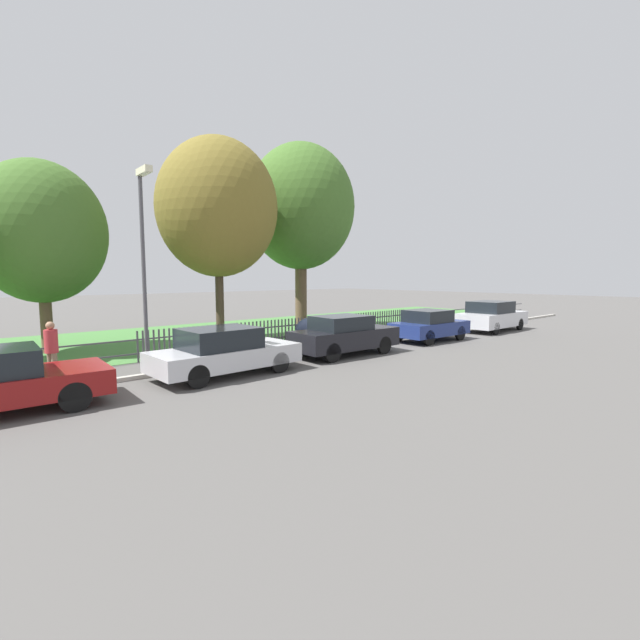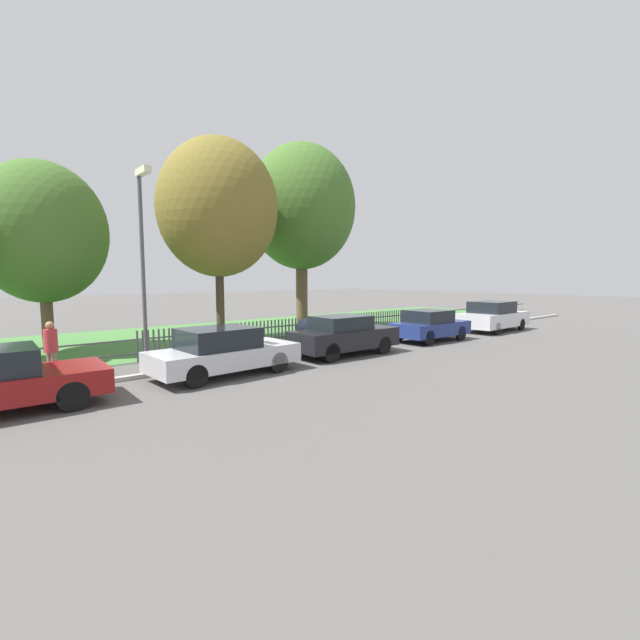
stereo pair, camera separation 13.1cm
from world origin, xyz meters
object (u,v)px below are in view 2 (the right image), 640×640
at_px(parked_car_red_compact, 430,325).
at_px(pedestrian_near_fence, 51,348).
at_px(covered_motorcycle, 312,328).
at_px(street_lamp, 143,248).
at_px(parked_car_navy_estate, 344,335).
at_px(tree_far_left, 301,208).
at_px(parked_car_white_van, 493,316).
at_px(tree_mid_park, 218,208).
at_px(parked_car_black_saloon, 223,351).
at_px(tree_behind_motorcycle, 42,233).

distance_m(parked_car_red_compact, pedestrian_near_fence, 14.18).
bearing_deg(covered_motorcycle, street_lamp, -171.20).
bearing_deg(street_lamp, pedestrian_near_fence, 157.97).
relative_size(covered_motorcycle, pedestrian_near_fence, 1.15).
height_order(parked_car_navy_estate, tree_far_left, tree_far_left).
distance_m(parked_car_white_van, tree_mid_park, 14.75).
relative_size(covered_motorcycle, tree_far_left, 0.20).
distance_m(parked_car_navy_estate, tree_far_left, 9.44).
xyz_separation_m(parked_car_white_van, tree_mid_park, (-12.70, 5.67, 4.91)).
height_order(parked_car_white_van, tree_mid_park, tree_mid_park).
bearing_deg(parked_car_black_saloon, parked_car_red_compact, -1.89).
xyz_separation_m(parked_car_navy_estate, covered_motorcycle, (0.77, 2.72, -0.05)).
height_order(parked_car_black_saloon, parked_car_red_compact, parked_car_black_saloon).
xyz_separation_m(parked_car_navy_estate, tree_behind_motorcycle, (-8.03, 7.59, 3.70)).
bearing_deg(pedestrian_near_fence, tree_far_left, 94.36).
bearing_deg(tree_behind_motorcycle, pedestrian_near_fence, -97.50).
xyz_separation_m(parked_car_black_saloon, tree_behind_motorcycle, (-3.18, 7.61, 3.74)).
bearing_deg(parked_car_navy_estate, tree_far_left, 65.07).
height_order(parked_car_black_saloon, street_lamp, street_lamp).
bearing_deg(parked_car_black_saloon, parked_car_white_van, -2.31).
relative_size(parked_car_red_compact, tree_mid_park, 0.44).
xyz_separation_m(pedestrian_near_fence, street_lamp, (2.24, -0.91, 2.71)).
distance_m(parked_car_black_saloon, street_lamp, 3.67).
bearing_deg(tree_far_left, parked_car_black_saloon, -140.55).
distance_m(covered_motorcycle, tree_behind_motorcycle, 10.73).
bearing_deg(pedestrian_near_fence, covered_motorcycle, 76.56).
xyz_separation_m(parked_car_white_van, street_lamp, (-17.19, 1.54, 2.87)).
xyz_separation_m(tree_mid_park, pedestrian_near_fence, (-6.74, -3.22, -4.76)).
bearing_deg(covered_motorcycle, parked_car_black_saloon, -155.04).
bearing_deg(parked_car_white_van, parked_car_red_compact, 177.82).
distance_m(tree_behind_motorcycle, tree_far_left, 11.62).
relative_size(parked_car_black_saloon, parked_car_navy_estate, 1.04).
bearing_deg(parked_car_red_compact, tree_behind_motorcycle, 151.81).
relative_size(tree_behind_motorcycle, pedestrian_near_fence, 4.27).
bearing_deg(tree_behind_motorcycle, parked_car_white_van, -22.26).
relative_size(parked_car_red_compact, parked_car_white_van, 0.83).
xyz_separation_m(parked_car_navy_estate, street_lamp, (-6.47, 1.46, 2.90)).
xyz_separation_m(tree_behind_motorcycle, tree_far_left, (11.42, -0.83, 1.96)).
height_order(parked_car_black_saloon, tree_behind_motorcycle, tree_behind_motorcycle).
bearing_deg(tree_mid_park, parked_car_white_van, -24.05).
xyz_separation_m(parked_car_white_van, tree_far_left, (-7.33, 6.84, 5.62)).
distance_m(parked_car_red_compact, covered_motorcycle, 5.25).
xyz_separation_m(parked_car_black_saloon, parked_car_red_compact, (10.11, 0.03, 0.00)).
height_order(parked_car_red_compact, parked_car_white_van, parked_car_white_van).
height_order(parked_car_white_van, street_lamp, street_lamp).
bearing_deg(parked_car_black_saloon, parked_car_navy_estate, -1.85).
bearing_deg(parked_car_black_saloon, pedestrian_near_fence, 146.24).
height_order(parked_car_red_compact, pedestrian_near_fence, pedestrian_near_fence).
bearing_deg(tree_far_left, pedestrian_near_fence, -160.07).
height_order(parked_car_red_compact, tree_mid_park, tree_mid_park).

